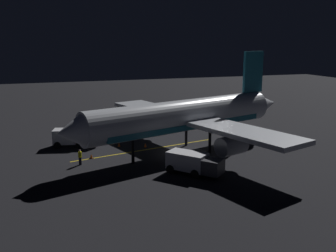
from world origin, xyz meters
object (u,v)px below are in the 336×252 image
Objects in this scene: airliner at (187,117)px; traffic_cone_near_left at (139,137)px; ground_crew_worker at (80,157)px; baggage_truck at (74,137)px; traffic_cone_far at (119,145)px; traffic_cone_near_right at (145,145)px; catering_truck at (193,163)px; traffic_cone_under_wing at (91,156)px.

traffic_cone_near_left is (8.33, 4.01, -4.21)m from airliner.
ground_crew_worker reaches higher than traffic_cone_near_left.
airliner is 13.73m from ground_crew_worker.
baggage_truck is 5.96m from traffic_cone_far.
traffic_cone_near_left is at bearing -4.78° from traffic_cone_near_right.
traffic_cone_under_wing is (8.83, 9.27, -0.92)m from catering_truck.
ground_crew_worker is at bearing 94.33° from airliner.
ground_crew_worker reaches higher than traffic_cone_far.
traffic_cone_near_right is 1.00× the size of traffic_cone_under_wing.
baggage_truck is at bearing 61.70° from airliner.
baggage_truck is 11.09× the size of traffic_cone_near_left.
catering_truck is at bearing -122.57° from ground_crew_worker.
traffic_cone_far is (-3.38, 3.60, 0.00)m from traffic_cone_near_left.
baggage_truck is 11.09× the size of traffic_cone_near_right.
traffic_cone_near_left is 1.00× the size of traffic_cone_far.
catering_truck is 10.60× the size of traffic_cone_under_wing.
traffic_cone_under_wing and traffic_cone_far have the same top height.
ground_crew_worker is 3.16× the size of traffic_cone_far.
traffic_cone_near_right is (3.60, 4.40, -4.21)m from airliner.
traffic_cone_near_left is at bearing -46.37° from traffic_cone_under_wing.
ground_crew_worker is 2.53m from traffic_cone_under_wing.
traffic_cone_near_right is (-4.74, 0.40, 0.00)m from traffic_cone_near_left.
traffic_cone_under_wing is at bearing -167.47° from baggage_truck.
airliner is 5.36× the size of baggage_truck.
traffic_cone_near_right is at bearing -113.00° from traffic_cone_far.
ground_crew_worker is at bearing 135.37° from traffic_cone_near_left.
ground_crew_worker is 3.16× the size of traffic_cone_near_right.
ground_crew_worker is 3.16× the size of traffic_cone_under_wing.
airliner is 12.51m from traffic_cone_under_wing.
ground_crew_worker is at bearing 57.43° from catering_truck.
catering_truck reaches higher than traffic_cone_near_left.
ground_crew_worker reaches higher than traffic_cone_near_right.
traffic_cone_near_right is at bearing -70.23° from traffic_cone_under_wing.
baggage_truck is 9.23m from traffic_cone_near_left.
traffic_cone_far is (12.83, 5.13, -0.92)m from catering_truck.
ground_crew_worker is at bearing 179.12° from baggage_truck.
traffic_cone_near_right is (11.47, 1.93, -0.92)m from catering_truck.
traffic_cone_near_left is (1.28, -9.09, -0.95)m from baggage_truck.
airliner is at bearing -123.10° from traffic_cone_far.
baggage_truck is 6.31m from traffic_cone_under_wing.
traffic_cone_near_left is at bearing -46.79° from traffic_cone_far.
airliner is 8.88m from catering_truck.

